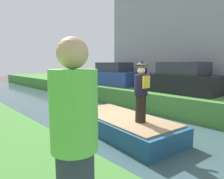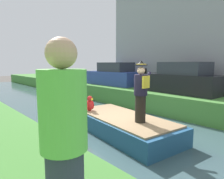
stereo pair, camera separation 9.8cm
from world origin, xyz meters
The scene contains 10 objects.
ground_plane centered at (0.00, 0.00, 0.00)m, with size 80.00×80.00×0.00m, color #4C4742.
canal_water centered at (0.00, 0.00, 0.05)m, with size 5.75×48.00×0.10m, color #3D565B.
grass_bank_far centered at (8.01, 0.00, 0.52)m, with size 10.28×48.00×1.05m, color #478438.
boat centered at (0.00, 0.13, 0.40)m, with size 2.27×4.38×0.61m.
person_pirate centered at (-0.09, -0.74, 1.64)m, with size 0.61×0.42×1.85m.
parrot_plush centered at (-0.40, 1.48, 0.95)m, with size 0.36×0.34×0.57m.
parked_car_dark centered at (4.45, 0.51, 1.68)m, with size 1.93×4.09×1.50m.
parked_car_blue centered at (4.45, 5.44, 1.68)m, with size 1.79×4.04×1.50m.
building_row centered at (9.27, 1.38, 4.14)m, with size 6.88×10.72×6.19m, color #93939E.
person_bystander centered at (-3.98, -3.29, 1.86)m, with size 0.34×0.34×1.60m.
Camera 2 is at (-4.64, -4.55, 2.47)m, focal length 31.91 mm.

